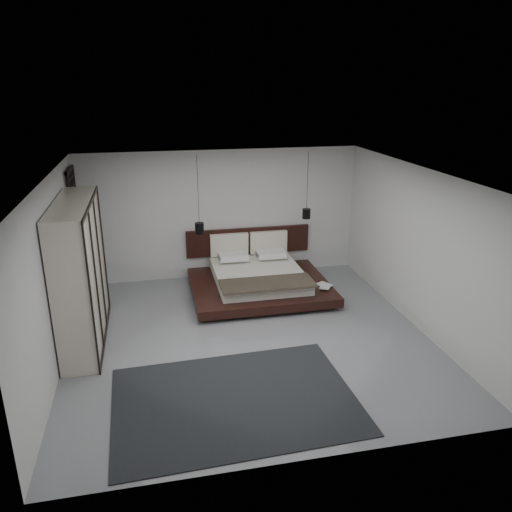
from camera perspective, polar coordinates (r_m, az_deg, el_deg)
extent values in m
plane|color=gray|center=(8.66, -0.77, -9.30)|extent=(6.00, 6.00, 0.00)
plane|color=white|center=(7.71, -0.87, 9.25)|extent=(6.00, 6.00, 0.00)
plane|color=silver|center=(10.91, -3.93, 4.73)|extent=(6.00, 0.00, 6.00)
plane|color=silver|center=(5.44, 5.53, -11.23)|extent=(6.00, 0.00, 6.00)
plane|color=silver|center=(8.09, -22.16, -2.06)|extent=(0.00, 6.00, 6.00)
plane|color=silver|center=(9.12, 18.00, 0.82)|extent=(0.00, 6.00, 6.00)
cube|color=black|center=(10.41, -19.75, 2.31)|extent=(0.05, 0.90, 2.60)
cube|color=black|center=(10.29, 0.45, -4.18)|extent=(2.17, 1.78, 0.08)
cube|color=black|center=(10.24, 0.45, -3.52)|extent=(2.76, 2.27, 0.18)
cube|color=silver|center=(10.28, 0.30, -2.24)|extent=(1.78, 1.97, 0.22)
cube|color=black|center=(9.53, 1.30, -3.17)|extent=(1.80, 0.69, 0.05)
cube|color=white|center=(10.84, -2.70, -0.12)|extent=(0.61, 0.39, 0.12)
cube|color=white|center=(11.00, 1.56, 0.19)|extent=(0.61, 0.39, 0.12)
cube|color=white|center=(10.70, -2.58, -0.06)|extent=(0.61, 0.39, 0.12)
cube|color=white|center=(10.85, 1.74, 0.25)|extent=(0.61, 0.39, 0.12)
cube|color=black|center=(11.14, -0.89, 1.74)|extent=(2.76, 0.08, 0.60)
cube|color=silver|center=(10.99, -3.07, 1.30)|extent=(0.84, 0.10, 0.50)
cube|color=silver|center=(11.15, 1.44, 1.60)|extent=(0.84, 0.10, 0.50)
imported|color=#99724C|center=(10.06, 7.41, -3.50)|extent=(0.36, 0.38, 0.03)
imported|color=#99724C|center=(10.01, 7.37, -3.44)|extent=(0.31, 0.33, 0.02)
cylinder|color=black|center=(10.04, -6.65, 7.55)|extent=(0.01, 0.01, 1.37)
cylinder|color=black|center=(10.24, -6.48, 3.18)|extent=(0.18, 0.18, 0.22)
cylinder|color=#FFE0B2|center=(10.26, -6.46, 2.66)|extent=(0.14, 0.14, 0.01)
cylinder|color=black|center=(10.48, 5.91, 8.56)|extent=(0.01, 0.01, 1.20)
cylinder|color=black|center=(10.64, 5.78, 4.84)|extent=(0.17, 0.17, 0.21)
cylinder|color=#FFE0B2|center=(10.66, 5.76, 4.38)|extent=(0.13, 0.13, 0.01)
cube|color=beige|center=(8.62, -19.47, -1.89)|extent=(0.55, 2.38, 2.38)
cube|color=black|center=(8.25, -18.39, 5.78)|extent=(0.03, 2.38, 0.06)
cube|color=black|center=(9.06, -16.82, -8.63)|extent=(0.03, 2.38, 0.06)
cube|color=black|center=(7.49, -18.29, -5.00)|extent=(0.03, 0.05, 2.38)
cube|color=black|center=(8.22, -17.79, -2.75)|extent=(0.03, 0.05, 2.38)
cube|color=black|center=(8.96, -17.37, -0.86)|extent=(0.03, 0.05, 2.38)
cube|color=black|center=(9.71, -17.02, 0.74)|extent=(0.03, 0.05, 2.38)
cube|color=black|center=(7.16, -2.44, -16.11)|extent=(3.37, 2.46, 0.01)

